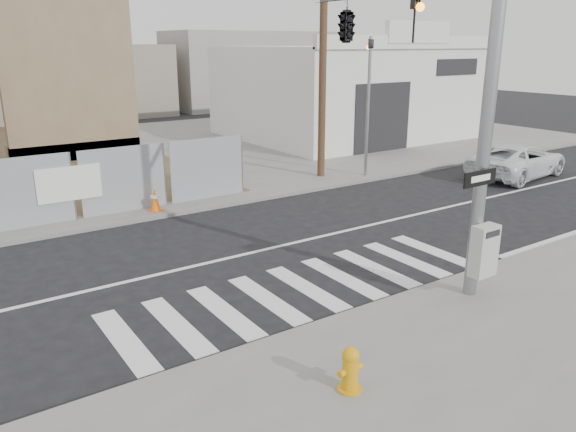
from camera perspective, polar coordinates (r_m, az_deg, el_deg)
ground at (r=14.17m, az=-4.09°, el=-3.84°), size 100.00×100.00×0.00m
sidewalk_far at (r=26.79m, az=-19.42°, el=5.40°), size 50.00×20.00×0.12m
signal_pole at (r=13.10m, az=10.07°, el=15.65°), size 0.96×5.87×7.00m
far_signal_pole at (r=21.77m, az=8.20°, el=12.80°), size 0.16×0.20×5.60m
concrete_wall_right at (r=26.34m, az=-21.26°, el=12.34°), size 5.50×1.30×8.00m
auto_shop at (r=32.06m, az=6.04°, el=12.52°), size 12.00×10.20×5.95m
utility_pole_right at (r=21.44m, az=3.60°, el=17.48°), size 1.60×0.28×10.00m
fire_hydrant at (r=8.61m, az=6.34°, el=-15.21°), size 0.44×0.44×0.71m
suv at (r=23.94m, az=22.30°, el=5.26°), size 5.01×2.79×1.33m
traffic_cone_d at (r=17.69m, az=-13.37°, el=1.58°), size 0.47×0.47×0.70m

